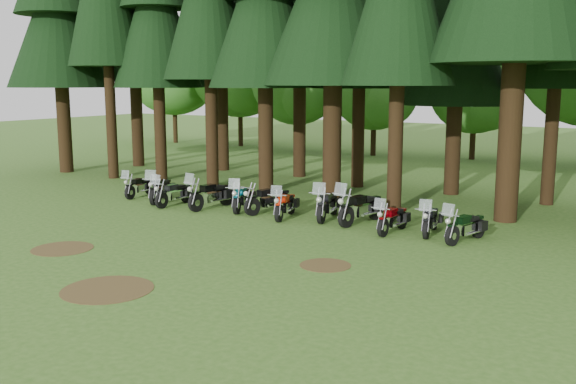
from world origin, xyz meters
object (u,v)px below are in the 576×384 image
Objects in this scene: motorcycle_3 at (211,196)px; motorcycle_5 at (269,201)px; motorcycle_1 at (161,190)px; motorcycle_2 at (174,194)px; motorcycle_9 at (393,220)px; motorcycle_11 at (466,228)px; motorcycle_6 at (285,206)px; motorcycle_0 at (140,187)px; motorcycle_4 at (242,198)px; motorcycle_7 at (328,205)px; motorcycle_10 at (430,221)px; motorcycle_8 at (361,209)px.

motorcycle_3 reaches higher than motorcycle_5.
motorcycle_1 reaches higher than motorcycle_2.
motorcycle_11 reaches higher than motorcycle_9.
motorcycle_1 is 6.09m from motorcycle_6.
motorcycle_0 is 5.49m from motorcycle_4.
motorcycle_2 is at bearing -175.88° from motorcycle_9.
motorcycle_0 is 0.85× the size of motorcycle_7.
motorcycle_2 is at bearing -41.31° from motorcycle_1.
motorcycle_5 is 1.11m from motorcycle_6.
motorcycle_6 reaches higher than motorcycle_9.
motorcycle_0 is 0.93× the size of motorcycle_4.
motorcycle_9 is 0.98× the size of motorcycle_10.
motorcycle_6 is 1.02× the size of motorcycle_10.
motorcycle_4 reaches higher than motorcycle_0.
motorcycle_5 is 1.02× the size of motorcycle_6.
motorcycle_8 is (3.76, 0.10, 0.06)m from motorcycle_5.
motorcycle_1 is at bearing -174.68° from motorcycle_3.
motorcycle_11 is (5.20, -0.77, -0.06)m from motorcycle_7.
motorcycle_4 is 1.02× the size of motorcycle_6.
motorcycle_8 is 3.92m from motorcycle_11.
motorcycle_6 is at bearing -11.20° from motorcycle_0.
motorcycle_6 is 0.90× the size of motorcycle_7.
motorcycle_2 is (2.57, -0.73, 0.03)m from motorcycle_0.
motorcycle_11 is at bearing 4.20° from motorcycle_9.
motorcycle_4 reaches higher than motorcycle_11.
motorcycle_1 is 0.93× the size of motorcycle_3.
motorcycle_1 reaches higher than motorcycle_10.
motorcycle_11 is at bearing 1.00° from motorcycle_8.
motorcycle_6 is at bearing -167.79° from motorcycle_7.
motorcycle_7 is 3.95m from motorcycle_10.
motorcycle_6 is at bearing -27.58° from motorcycle_4.
motorcycle_3 is at bearing 166.27° from motorcycle_6.
motorcycle_11 is at bearing -27.49° from motorcycle_10.
motorcycle_9 is (5.23, -0.63, -0.03)m from motorcycle_5.
motorcycle_8 reaches higher than motorcycle_9.
motorcycle_1 is at bearing 172.02° from motorcycle_7.
motorcycle_10 is at bearing 3.14° from motorcycle_2.
motorcycle_3 is at bearing -177.75° from motorcycle_9.
motorcycle_5 is at bearing 172.07° from motorcycle_7.
motorcycle_3 is at bearing 175.45° from motorcycle_7.
motorcycle_9 is at bearing -14.99° from motorcycle_8.
motorcycle_6 is (2.13, -0.33, -0.02)m from motorcycle_4.
motorcycle_2 is 0.91× the size of motorcycle_7.
motorcycle_2 is at bearing 174.48° from motorcycle_10.
motorcycle_11 is (3.85, -0.70, -0.08)m from motorcycle_8.
motorcycle_4 is 8.75m from motorcycle_11.
motorcycle_4 is (2.92, 0.59, 0.01)m from motorcycle_2.
motorcycle_0 is 0.92× the size of motorcycle_5.
motorcycle_4 is 0.91× the size of motorcycle_7.
motorcycle_6 reaches higher than motorcycle_10.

